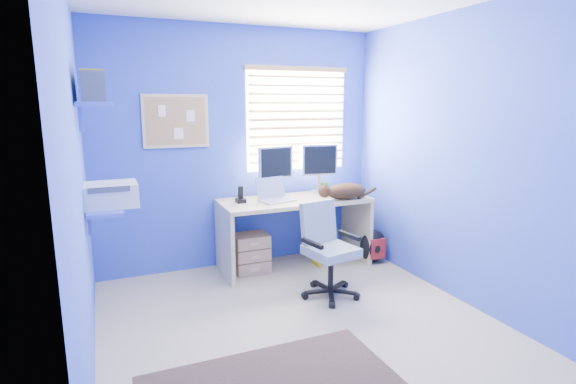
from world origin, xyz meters
name	(u,v)px	position (x,y,z in m)	size (l,w,h in m)	color
floor	(303,327)	(0.00, 0.00, 0.00)	(3.00, 3.20, 0.00)	#BFB19C
wall_back	(240,149)	(0.00, 1.60, 1.25)	(3.00, 0.01, 2.50)	blue
wall_front	(469,222)	(0.00, -1.60, 1.25)	(3.00, 0.01, 2.50)	blue
wall_left	(78,184)	(-1.50, 0.00, 1.25)	(0.01, 3.20, 2.50)	blue
wall_right	(462,159)	(1.50, 0.00, 1.25)	(0.01, 3.20, 2.50)	blue
desk	(294,233)	(0.48, 1.26, 0.37)	(1.56, 0.65, 0.74)	tan
laptop	(277,191)	(0.27, 1.22, 0.85)	(0.33, 0.26, 0.22)	silver
monitor_left	(275,172)	(0.33, 1.43, 1.01)	(0.40, 0.12, 0.54)	silver
monitor_right	(319,169)	(0.86, 1.45, 1.01)	(0.40, 0.12, 0.54)	silver
phone	(241,194)	(-0.09, 1.31, 0.82)	(0.09, 0.11, 0.17)	black
mug	(324,188)	(0.94, 1.46, 0.79)	(0.10, 0.09, 0.10)	#186628
cd_spindle	(342,189)	(1.11, 1.37, 0.78)	(0.13, 0.13, 0.07)	silver
cat	(346,191)	(0.97, 1.05, 0.82)	(0.46, 0.24, 0.17)	black
tower_pc	(321,239)	(0.86, 1.38, 0.23)	(0.19, 0.44, 0.45)	beige
drawer_boxes	(251,253)	(0.00, 1.29, 0.20)	(0.35, 0.28, 0.41)	tan
yellow_book	(318,254)	(0.72, 1.18, 0.12)	(0.03, 0.17, 0.24)	yellow
backpack	(373,246)	(1.33, 1.03, 0.18)	(0.31, 0.24, 0.36)	black
office_chair	(328,261)	(0.47, 0.47, 0.32)	(0.57, 0.57, 0.85)	black
window_blinds	(297,119)	(0.65, 1.57, 1.55)	(1.15, 0.05, 1.10)	white
corkboard	(176,121)	(-0.65, 1.58, 1.55)	(0.64, 0.02, 0.52)	tan
wall_shelves	(100,142)	(-1.35, 0.75, 1.43)	(0.42, 0.90, 1.05)	#4557CB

